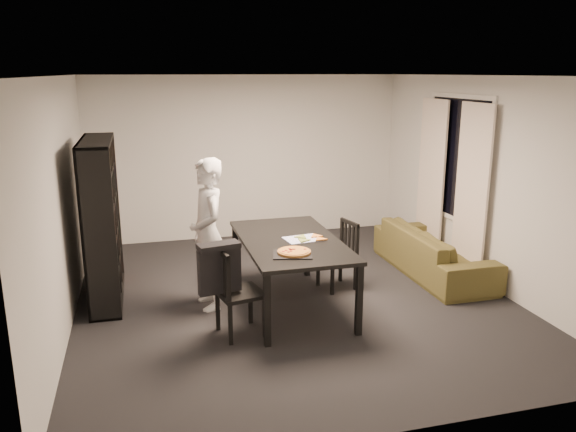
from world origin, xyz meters
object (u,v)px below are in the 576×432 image
object	(u,v)px
person	(208,234)
baking_tray	(292,254)
dining_table	(290,245)
bookshelf	(102,220)
chair_right	(343,250)
chair_left	(232,287)
pepperoni_pizza	(294,252)
sofa	(433,251)

from	to	relation	value
person	baking_tray	size ratio (longest dim) A/B	4.32
dining_table	person	world-z (taller)	person
bookshelf	chair_right	world-z (taller)	bookshelf
chair_left	baking_tray	xyz separation A→B (m)	(0.65, 0.04, 0.27)
dining_table	chair_left	xyz separation A→B (m)	(-0.77, -0.58, -0.20)
person	pepperoni_pizza	distance (m)	1.10
person	sofa	distance (m)	3.11
chair_right	person	xyz separation A→B (m)	(-1.68, -0.17, 0.38)
baking_tray	pepperoni_pizza	xyz separation A→B (m)	(0.03, 0.02, 0.02)
bookshelf	person	distance (m)	1.31
person	sofa	world-z (taller)	person
bookshelf	sofa	world-z (taller)	bookshelf
person	chair_left	bearing A→B (deg)	1.10
person	pepperoni_pizza	size ratio (longest dim) A/B	4.94
pepperoni_pizza	baking_tray	bearing A→B (deg)	-140.47
dining_table	person	xyz separation A→B (m)	(-0.90, 0.23, 0.13)
baking_tray	sofa	xyz separation A→B (m)	(2.27, 1.10, -0.50)
dining_table	chair_right	world-z (taller)	chair_right
dining_table	pepperoni_pizza	size ratio (longest dim) A/B	5.50
dining_table	pepperoni_pizza	world-z (taller)	pepperoni_pizza
person	dining_table	bearing A→B (deg)	67.83
bookshelf	person	world-z (taller)	bookshelf
person	sofa	size ratio (longest dim) A/B	0.83
baking_tray	pepperoni_pizza	distance (m)	0.04
sofa	baking_tray	bearing A→B (deg)	115.82
pepperoni_pizza	chair_left	bearing A→B (deg)	-174.62
chair_right	person	size ratio (longest dim) A/B	0.49
dining_table	sofa	distance (m)	2.25
chair_right	chair_left	bearing A→B (deg)	-70.70
dining_table	baking_tray	world-z (taller)	baking_tray
dining_table	chair_right	size ratio (longest dim) A/B	2.26
chair_right	pepperoni_pizza	world-z (taller)	chair_right
baking_tray	sofa	bearing A→B (deg)	25.82
chair_right	sofa	distance (m)	1.38
chair_left	person	bearing A→B (deg)	-2.65
bookshelf	chair_right	distance (m)	2.92
bookshelf	baking_tray	xyz separation A→B (m)	(1.94, -1.38, -0.14)
sofa	pepperoni_pizza	bearing A→B (deg)	115.64
dining_table	chair_right	xyz separation A→B (m)	(0.79, 0.40, -0.25)
pepperoni_pizza	sofa	world-z (taller)	pepperoni_pizza
chair_right	person	bearing A→B (deg)	-97.25
chair_right	sofa	world-z (taller)	chair_right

